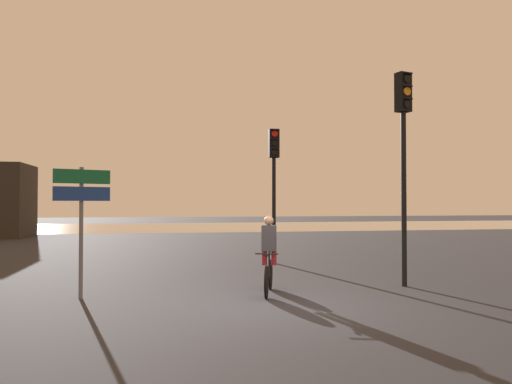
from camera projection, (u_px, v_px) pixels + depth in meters
ground_plane at (282, 307)px, 9.03m from camera, size 120.00×120.00×0.00m
water_strip at (186, 227)px, 39.50m from camera, size 80.00×16.00×0.01m
traffic_light_center at (274, 170)px, 15.67m from camera, size 0.33×0.34×4.22m
traffic_light_near_right at (404, 139)px, 11.37m from camera, size 0.37×0.39×4.87m
direction_sign_post at (82, 208)px, 9.84m from camera, size 1.03×0.44×2.60m
cyclist at (269, 254)px, 10.42m from camera, size 0.64×1.65×1.62m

